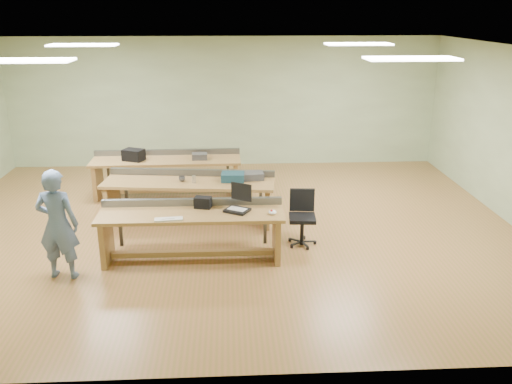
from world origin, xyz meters
TOP-DOWN VIEW (x-y plane):
  - floor at (0.00, 0.00)m, footprint 10.00×10.00m
  - ceiling at (0.00, 0.00)m, footprint 10.00×10.00m
  - wall_back at (0.00, 4.00)m, footprint 10.00×0.04m
  - wall_front at (0.00, -4.00)m, footprint 10.00×0.04m
  - fluor_panels at (0.00, 0.00)m, footprint 6.20×3.50m
  - workbench_front at (-0.49, -1.19)m, footprint 2.73×0.74m
  - workbench_mid at (-0.62, 0.35)m, footprint 3.04×1.13m
  - workbench_back at (-1.16, 1.82)m, footprint 2.96×0.83m
  - person at (-2.28, -1.68)m, footprint 0.62×0.45m
  - laptop_base at (0.19, -1.20)m, footprint 0.43×0.41m
  - laptop_screen at (0.26, -1.09)m, footprint 0.30×0.18m
  - keyboard at (-0.79, -1.49)m, footprint 0.41×0.17m
  - trackball_mouse at (0.70, -1.33)m, footprint 0.17×0.18m
  - camera_bag at (-0.32, -1.02)m, footprint 0.28×0.21m
  - task_chair at (1.23, -0.73)m, footprint 0.51×0.51m
  - parts_bin_teal at (0.14, 0.30)m, footprint 0.42×0.32m
  - parts_bin_grey at (0.45, 0.38)m, footprint 0.47×0.33m
  - mug at (-0.74, 0.32)m, footprint 0.14×0.14m
  - drinks_can at (-0.53, 0.22)m, footprint 0.07×0.07m
  - storage_box_back at (-1.79, 1.73)m, footprint 0.47×0.41m
  - tray_back at (-0.50, 1.74)m, footprint 0.31×0.23m

SIDE VIEW (x-z plane):
  - floor at x=0.00m, z-range 0.00..0.00m
  - task_chair at x=1.23m, z-range -0.12..0.76m
  - workbench_front at x=-0.49m, z-range 0.12..0.98m
  - workbench_back at x=-1.16m, z-range 0.13..0.99m
  - workbench_mid at x=-0.62m, z-range 0.13..0.99m
  - keyboard at x=-0.79m, z-range 0.75..0.77m
  - laptop_base at x=0.19m, z-range 0.75..0.79m
  - trackball_mouse at x=0.70m, z-range 0.75..0.81m
  - person at x=-2.28m, z-range 0.00..1.58m
  - mug at x=-0.74m, z-range 0.75..0.84m
  - tray_back at x=-0.50m, z-range 0.75..0.87m
  - parts_bin_grey at x=0.45m, z-range 0.75..0.87m
  - drinks_can at x=-0.53m, z-range 0.75..0.87m
  - parts_bin_teal at x=0.14m, z-range 0.75..0.89m
  - camera_bag at x=-0.32m, z-range 0.75..0.92m
  - storage_box_back at x=-1.79m, z-range 0.75..0.97m
  - laptop_screen at x=0.26m, z-range 0.88..1.15m
  - wall_back at x=0.00m, z-range 0.00..3.00m
  - wall_front at x=0.00m, z-range 0.00..3.00m
  - fluor_panels at x=0.00m, z-range 2.96..2.99m
  - ceiling at x=0.00m, z-range 3.00..3.00m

